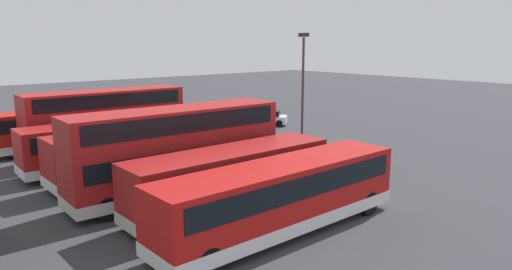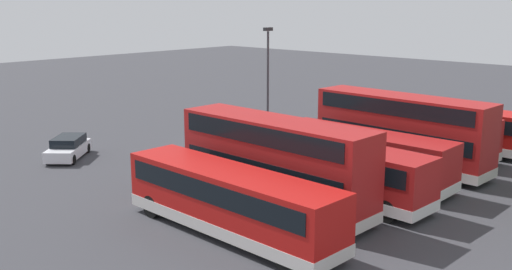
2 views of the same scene
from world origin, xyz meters
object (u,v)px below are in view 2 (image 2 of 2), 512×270
(bus_single_deck_near_end, at_px, (440,124))
(bus_double_decker_third, at_px, (402,130))
(bus_double_decker_sixth, at_px, (275,161))
(car_hatchback_silver, at_px, (68,148))
(bus_single_deck_second, at_px, (418,132))
(bus_single_deck_fourth, at_px, (364,155))
(waste_bin_yellow, at_px, (278,124))
(bus_single_deck_seventh, at_px, (230,200))
(lamp_post_tall, at_px, (268,78))
(bus_single_deck_fifth, at_px, (326,166))

(bus_single_deck_near_end, bearing_deg, bus_double_decker_third, 6.58)
(bus_double_decker_sixth, bearing_deg, car_hatchback_silver, -83.17)
(bus_single_deck_near_end, relative_size, car_hatchback_silver, 2.71)
(bus_single_deck_second, xyz_separation_m, bus_double_decker_sixth, (14.37, -0.09, 0.83))
(bus_single_deck_fourth, height_order, waste_bin_yellow, bus_single_deck_fourth)
(bus_double_decker_third, distance_m, bus_single_deck_fourth, 4.16)
(bus_single_deck_seventh, bearing_deg, bus_double_decker_sixth, -168.24)
(lamp_post_tall, bearing_deg, bus_double_decker_sixth, 43.43)
(bus_double_decker_sixth, bearing_deg, bus_single_deck_second, 179.63)
(bus_single_deck_seventh, relative_size, lamp_post_tall, 1.38)
(bus_single_deck_fourth, distance_m, bus_single_deck_seventh, 10.62)
(car_hatchback_silver, distance_m, waste_bin_yellow, 16.75)
(bus_single_deck_fourth, distance_m, bus_double_decker_sixth, 6.83)
(bus_double_decker_sixth, bearing_deg, bus_single_deck_fifth, 169.84)
(bus_double_decker_sixth, height_order, bus_single_deck_seventh, bus_double_decker_sixth)
(bus_single_deck_fourth, bearing_deg, bus_single_deck_second, -174.49)
(bus_single_deck_fourth, xyz_separation_m, car_hatchback_silver, (8.69, -17.22, -0.92))
(bus_double_decker_third, height_order, bus_single_deck_seventh, bus_double_decker_third)
(bus_double_decker_third, relative_size, lamp_post_tall, 1.34)
(bus_single_deck_second, distance_m, bus_single_deck_seventh, 18.28)
(bus_single_deck_second, distance_m, bus_double_decker_sixth, 14.40)
(bus_single_deck_second, bearing_deg, bus_double_decker_sixth, -0.37)
(bus_double_decker_third, height_order, bus_double_decker_sixth, same)
(bus_single_deck_fifth, bearing_deg, bus_double_decker_sixth, -10.16)
(bus_single_deck_fourth, height_order, bus_single_deck_fifth, same)
(bus_double_decker_sixth, relative_size, bus_single_deck_seventh, 0.95)
(bus_single_deck_fifth, bearing_deg, waste_bin_yellow, -130.27)
(bus_single_deck_near_end, distance_m, bus_single_deck_second, 3.33)
(lamp_post_tall, bearing_deg, bus_single_deck_fourth, 73.08)
(bus_single_deck_fourth, relative_size, bus_single_deck_seventh, 0.91)
(bus_single_deck_second, height_order, bus_single_deck_fourth, same)
(bus_single_deck_second, distance_m, lamp_post_tall, 10.92)
(bus_single_deck_near_end, height_order, bus_single_deck_seventh, same)
(bus_double_decker_sixth, xyz_separation_m, waste_bin_yellow, (-14.23, -12.14, -1.97))
(bus_single_deck_near_end, relative_size, bus_single_deck_seventh, 1.03)
(bus_single_deck_near_end, relative_size, lamp_post_tall, 1.41)
(bus_single_deck_fifth, height_order, bus_double_decker_sixth, bus_double_decker_sixth)
(waste_bin_yellow, bearing_deg, bus_double_decker_third, 75.18)
(bus_double_decker_third, xyz_separation_m, bus_single_deck_fourth, (4.07, -0.01, -0.83))
(bus_single_deck_second, relative_size, car_hatchback_silver, 2.39)
(waste_bin_yellow, bearing_deg, bus_double_decker_sixth, 40.46)
(car_hatchback_silver, bearing_deg, lamp_post_tall, 148.85)
(bus_single_deck_second, xyz_separation_m, lamp_post_tall, (4.57, -9.37, 3.25))
(bus_double_decker_sixth, distance_m, bus_single_deck_seventh, 4.06)
(bus_single_deck_fourth, xyz_separation_m, lamp_post_tall, (-3.08, -10.11, 3.25))
(bus_double_decker_third, relative_size, bus_single_deck_fourth, 1.07)
(bus_single_deck_fourth, height_order, lamp_post_tall, lamp_post_tall)
(bus_single_deck_near_end, distance_m, bus_double_decker_third, 7.00)
(lamp_post_tall, bearing_deg, bus_single_deck_second, 116.00)
(bus_single_deck_near_end, xyz_separation_m, bus_single_deck_fourth, (10.98, 0.78, -0.00))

